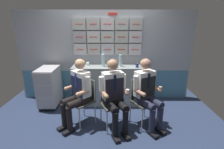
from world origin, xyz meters
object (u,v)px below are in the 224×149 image
object	(u,v)px
coffee_cup_spare	(87,64)
crew_member_right	(114,93)
water_bottle_clear	(103,60)
folding_chair_by_counter	(140,96)
crew_member_by_counter	(147,91)
folding_chair_left	(85,96)
folding_chair_right	(111,98)
crew_member_left	(77,91)
service_trolley	(49,86)

from	to	relation	value
coffee_cup_spare	crew_member_right	bearing A→B (deg)	-61.62
water_bottle_clear	folding_chair_by_counter	bearing A→B (deg)	-46.31
folding_chair_by_counter	crew_member_by_counter	size ratio (longest dim) A/B	0.68
folding_chair_by_counter	water_bottle_clear	xyz separation A→B (m)	(-0.75, 0.79, 0.53)
folding_chair_left	crew_member_by_counter	size ratio (longest dim) A/B	0.68
folding_chair_left	crew_member_right	bearing A→B (deg)	-23.75
folding_chair_right	crew_member_right	world-z (taller)	crew_member_right
crew_member_right	coffee_cup_spare	xyz separation A→B (m)	(-0.61, 1.13, 0.23)
folding_chair_by_counter	coffee_cup_spare	distance (m)	1.49
crew_member_left	folding_chair_by_counter	distance (m)	1.19
service_trolley	coffee_cup_spare	size ratio (longest dim) A/B	12.15
folding_chair_by_counter	service_trolley	bearing A→B (deg)	161.43
crew_member_by_counter	crew_member_left	bearing A→B (deg)	178.55
folding_chair_left	folding_chair_by_counter	world-z (taller)	same
crew_member_left	crew_member_by_counter	xyz separation A→B (m)	(1.26, -0.03, 0.01)
folding_chair_left	coffee_cup_spare	bearing A→B (deg)	93.50
service_trolley	water_bottle_clear	xyz separation A→B (m)	(1.24, 0.12, 0.59)
folding_chair_right	folding_chair_by_counter	bearing A→B (deg)	8.56
water_bottle_clear	folding_chair_right	bearing A→B (deg)	-78.14
water_bottle_clear	service_trolley	bearing A→B (deg)	-174.57
folding_chair_right	folding_chair_by_counter	distance (m)	0.57
crew_member_left	folding_chair_right	distance (m)	0.63
crew_member_right	coffee_cup_spare	distance (m)	1.30
water_bottle_clear	coffee_cup_spare	size ratio (longest dim) A/B	4.27
folding_chair_left	crew_member_right	world-z (taller)	crew_member_right
service_trolley	crew_member_right	distance (m)	1.75
service_trolley	coffee_cup_spare	bearing A→B (deg)	14.31
crew_member_right	crew_member_by_counter	xyz separation A→B (m)	(0.59, 0.10, -0.01)
crew_member_right	water_bottle_clear	bearing A→B (deg)	103.23
crew_member_by_counter	folding_chair_left	bearing A→B (deg)	172.61
crew_member_left	crew_member_by_counter	world-z (taller)	crew_member_by_counter
folding_chair_left	crew_member_right	xyz separation A→B (m)	(0.55, -0.24, 0.18)
crew_member_right	water_bottle_clear	world-z (taller)	crew_member_right
folding_chair_by_counter	water_bottle_clear	bearing A→B (deg)	133.69
service_trolley	water_bottle_clear	bearing A→B (deg)	5.43
folding_chair_left	coffee_cup_spare	world-z (taller)	coffee_cup_spare
service_trolley	folding_chair_right	bearing A→B (deg)	-27.94
folding_chair_left	crew_member_left	bearing A→B (deg)	-134.08
folding_chair_right	coffee_cup_spare	size ratio (longest dim) A/B	11.63
folding_chair_right	crew_member_right	xyz separation A→B (m)	(0.06, -0.15, 0.18)
folding_chair_left	folding_chair_right	distance (m)	0.51
folding_chair_right	folding_chair_by_counter	size ratio (longest dim) A/B	1.00
folding_chair_right	service_trolley	bearing A→B (deg)	152.06
crew_member_right	folding_chair_by_counter	size ratio (longest dim) A/B	1.49
service_trolley	folding_chair_by_counter	bearing A→B (deg)	-18.57
coffee_cup_spare	folding_chair_left	bearing A→B (deg)	-86.50
folding_chair_by_counter	crew_member_by_counter	xyz separation A→B (m)	(0.08, -0.14, 0.17)
crew_member_right	crew_member_by_counter	bearing A→B (deg)	9.18
folding_chair_by_counter	crew_member_right	bearing A→B (deg)	-155.18
folding_chair_right	water_bottle_clear	world-z (taller)	water_bottle_clear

